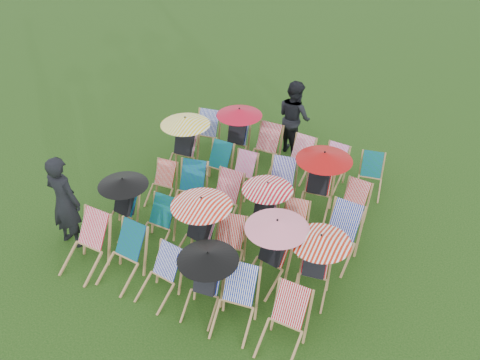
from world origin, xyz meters
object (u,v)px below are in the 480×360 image
at_px(deckchair_29, 370,176).
at_px(person_rear, 294,117).
at_px(person_left, 64,202).
at_px(deckchair_5, 283,324).
at_px(deckchair_0, 85,245).

bearing_deg(deckchair_29, person_rear, 147.80).
bearing_deg(person_left, deckchair_29, -135.47).
bearing_deg(deckchair_5, deckchair_0, -178.89).
relative_size(deckchair_0, deckchair_29, 1.19).
bearing_deg(person_rear, deckchair_0, 105.26).
bearing_deg(deckchair_5, person_rear, 112.18).
relative_size(deckchair_0, person_left, 0.52).
bearing_deg(deckchair_29, deckchair_0, -141.13).
relative_size(deckchair_5, deckchair_29, 1.13).
xyz_separation_m(deckchair_0, person_left, (-0.73, 0.41, 0.47)).
xyz_separation_m(deckchair_5, person_rear, (-2.08, 5.58, 0.45)).
distance_m(deckchair_5, deckchair_29, 4.71).
xyz_separation_m(person_left, person_rear, (2.58, 5.13, -0.04)).
bearing_deg(person_left, deckchair_5, 177.19).
height_order(deckchair_0, person_left, person_left).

